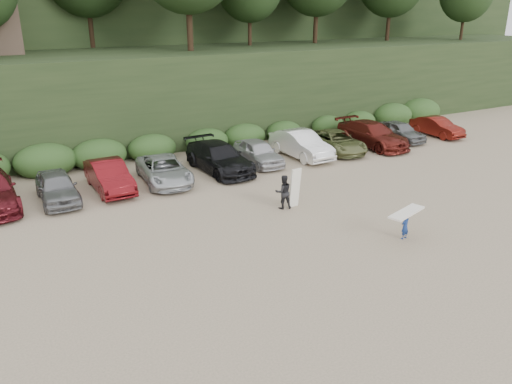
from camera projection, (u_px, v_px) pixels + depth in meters
ground at (321, 239)px, 20.16m from camera, size 120.00×120.00×0.00m
parked_cars at (184, 164)px, 27.27m from camera, size 39.72×6.58×1.65m
child_surfer at (406, 220)px, 19.92m from camera, size 2.06×1.10×1.19m
adult_surfer at (284, 192)px, 23.00m from camera, size 1.28×0.79×1.91m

